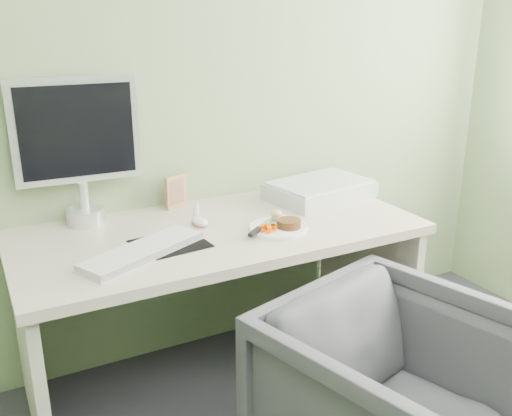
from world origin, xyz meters
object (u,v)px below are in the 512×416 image
desk (220,269)px  scanner (320,191)px  monitor (77,143)px  desk_chair (394,405)px  plate (278,228)px

desk → scanner: bearing=13.5°
monitor → desk_chair: 1.51m
desk → monitor: (-0.46, 0.32, 0.51)m
plate → monitor: bearing=145.9°
desk → plate: plate is taller
desk → monitor: 0.76m
plate → scanner: scanner is taller
desk → desk_chair: 0.86m
scanner → plate: bearing=-154.4°
monitor → desk: bearing=-32.0°
desk → monitor: size_ratio=2.74×
desk → desk_chair: bearing=-72.2°
monitor → desk_chair: monitor is taller
desk → plate: 0.30m
monitor → plate: bearing=-31.7°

